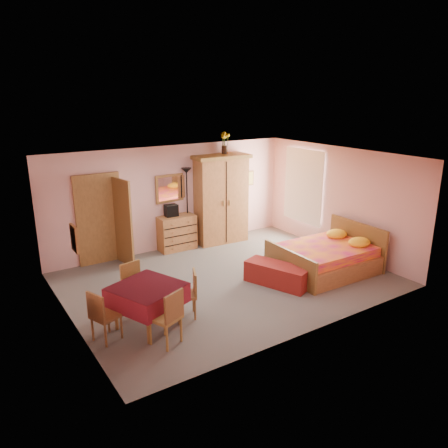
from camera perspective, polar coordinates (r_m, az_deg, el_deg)
floor at (r=9.38m, az=0.50°, el=-7.28°), size 6.50×6.50×0.00m
ceiling at (r=8.64m, az=0.54°, el=8.64°), size 6.50×6.50×0.00m
wall_back at (r=11.02m, az=-6.74°, el=3.45°), size 6.50×0.10×2.60m
wall_front at (r=7.10m, az=11.85°, el=-4.47°), size 6.50×0.10×2.60m
wall_left at (r=7.70m, az=-20.06°, el=-3.46°), size 0.10×5.00×2.60m
wall_right at (r=11.01m, az=14.75°, el=2.99°), size 0.10×5.00×2.60m
doorway at (r=10.39m, az=-16.00°, el=0.49°), size 1.06×0.12×2.15m
window at (r=11.76m, az=10.36°, el=4.89°), size 0.08×1.40×1.95m
picture_left at (r=7.02m, az=-18.97°, el=-1.82°), size 0.04×0.32×0.42m
picture_back at (r=12.15m, az=3.28°, el=6.00°), size 0.30×0.04×0.40m
chest_of_drawers at (r=11.05m, az=-6.19°, el=-1.14°), size 0.94×0.48×0.88m
wall_mirror at (r=10.94m, az=-6.88°, el=4.69°), size 0.89×0.12×0.70m
stereo at (r=10.89m, az=-6.91°, el=1.77°), size 0.32×0.24×0.29m
floor_lamp at (r=11.13m, az=-4.82°, el=2.14°), size 0.32×0.32×2.03m
wardrobe at (r=11.41m, az=-0.48°, el=3.28°), size 1.52×0.86×2.31m
sunflower_vase at (r=11.35m, az=0.10°, el=10.57°), size 0.23×0.23×0.56m
bed at (r=9.88m, az=13.04°, el=-3.39°), size 2.16×1.73×0.98m
bench at (r=9.14m, az=6.93°, el=-6.57°), size 0.94×1.42×0.44m
dining_table at (r=7.58m, az=-9.91°, el=-10.57°), size 1.34×1.34×0.76m
chair_south at (r=7.04m, az=-7.69°, el=-11.92°), size 0.55×0.55×0.93m
chair_north at (r=8.10m, az=-11.33°, el=-8.21°), size 0.48×0.48×0.90m
chair_west at (r=7.34m, az=-15.16°, el=-11.41°), size 0.51×0.51×0.87m
chair_east at (r=7.80m, az=-5.10°, el=-9.15°), size 0.51×0.51×0.85m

